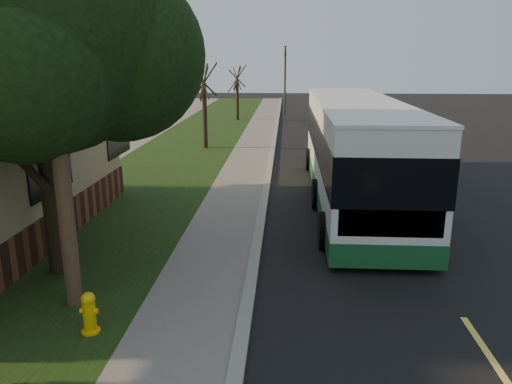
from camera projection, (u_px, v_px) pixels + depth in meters
ground at (242, 340)px, 8.43m from camera, size 120.00×120.00×0.00m
road at (378, 191)px, 17.82m from camera, size 8.00×80.00×0.01m
curb at (266, 188)px, 18.04m from camera, size 0.25×80.00×0.12m
sidewalk at (239, 188)px, 18.11m from camera, size 2.00×80.00×0.08m
grass_verge at (144, 186)px, 18.32m from camera, size 5.00×80.00×0.07m
fire_hydrant at (89, 313)px, 8.47m from camera, size 0.32×0.32×0.74m
utility_pole at (49, 57)px, 8.37m from camera, size 2.86×3.21×9.07m
leafy_tree at (42, 29)px, 9.87m from camera, size 6.30×6.00×7.80m
bare_tree_near at (204, 107)px, 25.41m from camera, size 1.38×1.21×4.31m
bare_tree_far at (237, 94)px, 36.98m from camera, size 1.38×1.21×4.03m
traffic_signal at (285, 76)px, 40.32m from camera, size 0.18×0.22×5.50m
transit_bus at (355, 148)px, 16.26m from camera, size 2.82×12.21×3.30m
distant_car at (330, 109)px, 37.60m from camera, size 2.66×5.25×1.71m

